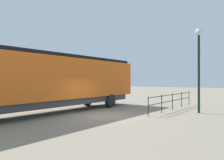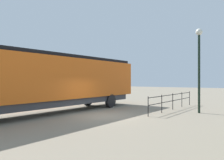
# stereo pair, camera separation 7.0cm
# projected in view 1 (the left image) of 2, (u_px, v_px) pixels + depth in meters

# --- Properties ---
(ground_plane) EXTENTS (120.00, 120.00, 0.00)m
(ground_plane) POSITION_uv_depth(u_px,v_px,m) (103.00, 116.00, 14.47)
(ground_plane) COLOR gray
(locomotive) EXTENTS (2.86, 16.69, 4.05)m
(locomotive) POSITION_uv_depth(u_px,v_px,m) (55.00, 80.00, 15.70)
(locomotive) COLOR orange
(locomotive) RESTS_ON ground_plane
(lamp_post) EXTENTS (0.46, 0.46, 5.85)m
(lamp_post) POSITION_uv_depth(u_px,v_px,m) (199.00, 56.00, 15.68)
(lamp_post) COLOR black
(lamp_post) RESTS_ON ground_plane
(platform_fence) EXTENTS (0.05, 8.26, 1.26)m
(platform_fence) POSITION_uv_depth(u_px,v_px,m) (173.00, 99.00, 17.42)
(platform_fence) COLOR black
(platform_fence) RESTS_ON ground_plane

